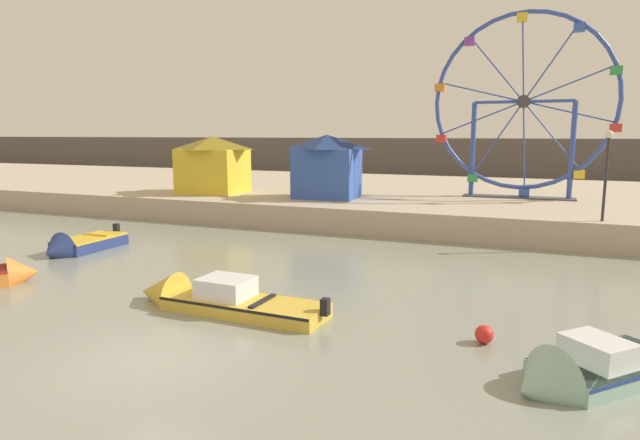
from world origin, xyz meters
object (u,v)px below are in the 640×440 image
object	(u,v)px
motorboat_seafoam	(581,372)
promenade_lamp_near	(607,162)
motorboat_mustard_yellow	(209,298)
carnival_booth_yellow_awning	(213,164)
motorboat_navy_blue	(77,246)
carnival_booth_blue_tent	(327,165)
mooring_buoy_orange	(484,334)
ferris_wheel_blue_frame	(523,106)

from	to	relation	value
motorboat_seafoam	promenade_lamp_near	xyz separation A→B (m)	(1.47, 14.00, 3.47)
motorboat_mustard_yellow	carnival_booth_yellow_awning	bearing A→B (deg)	-55.59
motorboat_mustard_yellow	promenade_lamp_near	size ratio (longest dim) A/B	1.63
motorboat_navy_blue	carnival_booth_yellow_awning	distance (m)	12.30
promenade_lamp_near	motorboat_mustard_yellow	bearing A→B (deg)	-130.74
carnival_booth_blue_tent	promenade_lamp_near	size ratio (longest dim) A/B	1.04
motorboat_seafoam	mooring_buoy_orange	bearing A→B (deg)	-84.40
motorboat_seafoam	carnival_booth_yellow_awning	world-z (taller)	carnival_booth_yellow_awning
motorboat_navy_blue	ferris_wheel_blue_frame	world-z (taller)	ferris_wheel_blue_frame
motorboat_seafoam	promenade_lamp_near	distance (m)	14.50
ferris_wheel_blue_frame	motorboat_mustard_yellow	bearing A→B (deg)	-109.89
carnival_booth_blue_tent	ferris_wheel_blue_frame	bearing A→B (deg)	19.13
carnival_booth_yellow_awning	mooring_buoy_orange	bearing A→B (deg)	-46.56
motorboat_navy_blue	motorboat_seafoam	bearing A→B (deg)	73.15
mooring_buoy_orange	ferris_wheel_blue_frame	bearing A→B (deg)	90.56
carnival_booth_blue_tent	motorboat_navy_blue	bearing A→B (deg)	-121.22
motorboat_mustard_yellow	carnival_booth_blue_tent	bearing A→B (deg)	-78.61
motorboat_seafoam	promenade_lamp_near	bearing A→B (deg)	-143.74
motorboat_seafoam	carnival_booth_yellow_awning	size ratio (longest dim) A/B	0.92
motorboat_mustard_yellow	ferris_wheel_blue_frame	size ratio (longest dim) A/B	0.60
motorboat_mustard_yellow	promenade_lamp_near	xyz separation A→B (m)	(10.98, 12.75, 3.46)
motorboat_navy_blue	ferris_wheel_blue_frame	xyz separation A→B (m)	(16.51, 16.18, 6.15)
motorboat_mustard_yellow	promenade_lamp_near	world-z (taller)	promenade_lamp_near
motorboat_mustard_yellow	mooring_buoy_orange	distance (m)	7.53
motorboat_seafoam	motorboat_navy_blue	bearing A→B (deg)	-63.60
carnival_booth_blue_tent	carnival_booth_yellow_awning	xyz separation A→B (m)	(-7.54, -0.10, -0.05)
carnival_booth_yellow_awning	carnival_booth_blue_tent	bearing A→B (deg)	-4.32
motorboat_mustard_yellow	ferris_wheel_blue_frame	xyz separation A→B (m)	(7.33, 20.24, 6.16)
promenade_lamp_near	motorboat_navy_blue	bearing A→B (deg)	-156.69
promenade_lamp_near	mooring_buoy_orange	distance (m)	13.46
ferris_wheel_blue_frame	carnival_booth_blue_tent	distance (m)	11.42
motorboat_navy_blue	promenade_lamp_near	xyz separation A→B (m)	(20.17, 8.69, 3.45)
motorboat_mustard_yellow	ferris_wheel_blue_frame	world-z (taller)	ferris_wheel_blue_frame
motorboat_navy_blue	motorboat_mustard_yellow	distance (m)	10.05
motorboat_seafoam	carnival_booth_blue_tent	bearing A→B (deg)	-102.40
motorboat_navy_blue	mooring_buoy_orange	bearing A→B (deg)	76.09
carnival_booth_blue_tent	carnival_booth_yellow_awning	bearing A→B (deg)	177.58
motorboat_navy_blue	promenade_lamp_near	bearing A→B (deg)	112.33
motorboat_seafoam	ferris_wheel_blue_frame	distance (m)	22.47
motorboat_navy_blue	motorboat_mustard_yellow	world-z (taller)	motorboat_navy_blue
ferris_wheel_blue_frame	carnival_booth_blue_tent	bearing A→B (deg)	-157.68
motorboat_mustard_yellow	carnival_booth_blue_tent	xyz separation A→B (m)	(-2.79, 16.09, 2.84)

